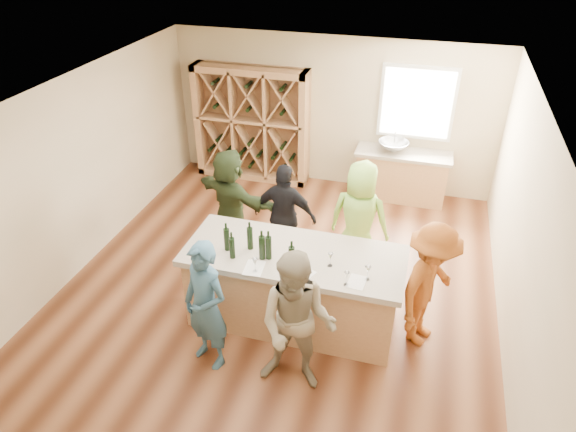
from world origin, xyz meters
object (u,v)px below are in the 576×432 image
(person_server, at_px, (429,286))
(person_far_left, at_px, (231,200))
(person_far_right, at_px, (359,220))
(person_near_right, at_px, (297,324))
(wine_rack, at_px, (252,125))
(person_near_left, at_px, (206,306))
(wine_bottle_c, at_px, (250,238))
(wine_bottle_a, at_px, (227,239))
(wine_bottle_b, at_px, (232,248))
(wine_bottle_d, at_px, (262,248))
(wine_bottle_f, at_px, (291,258))
(tasting_counter_base, at_px, (294,290))
(person_far_mid, at_px, (285,216))
(sink, at_px, (393,146))
(wine_bottle_e, at_px, (269,248))

(person_server, distance_m, person_far_left, 3.29)
(person_server, distance_m, person_far_right, 1.56)
(person_near_right, bearing_deg, wine_rack, 113.18)
(person_far_right, bearing_deg, wine_rack, -38.46)
(person_near_left, xyz_separation_m, person_far_left, (-0.62, 2.34, -0.01))
(wine_bottle_c, bearing_deg, wine_bottle_a, -158.97)
(wine_bottle_a, bearing_deg, wine_rack, 105.20)
(wine_bottle_b, relative_size, person_far_left, 0.17)
(wine_bottle_d, relative_size, wine_bottle_f, 1.04)
(tasting_counter_base, distance_m, person_server, 1.68)
(wine_bottle_d, height_order, person_near_left, person_near_left)
(wine_bottle_d, xyz_separation_m, person_far_mid, (-0.13, 1.43, -0.43))
(wine_rack, xyz_separation_m, person_far_left, (0.48, -2.38, -0.27))
(person_far_mid, bearing_deg, wine_bottle_a, 79.56)
(sink, bearing_deg, person_server, -77.16)
(person_far_mid, distance_m, wine_bottle_f, 1.66)
(tasting_counter_base, distance_m, person_far_right, 1.47)
(wine_bottle_b, distance_m, wine_bottle_c, 0.28)
(sink, height_order, person_far_mid, person_far_mid)
(sink, bearing_deg, wine_rack, 178.51)
(person_far_mid, height_order, person_far_right, person_far_right)
(wine_bottle_d, height_order, person_far_right, person_far_right)
(tasting_counter_base, xyz_separation_m, person_server, (1.64, 0.11, 0.34))
(sink, height_order, wine_bottle_a, wine_bottle_a)
(wine_bottle_e, xyz_separation_m, person_near_right, (0.58, -0.81, -0.34))
(person_far_left, bearing_deg, sink, -110.63)
(wine_bottle_b, xyz_separation_m, wine_bottle_d, (0.35, 0.08, 0.02))
(sink, bearing_deg, wine_bottle_f, -100.93)
(wine_bottle_e, bearing_deg, person_near_right, -54.55)
(wine_bottle_d, relative_size, person_server, 0.19)
(wine_bottle_c, bearing_deg, sink, 69.91)
(wine_bottle_a, bearing_deg, sink, 67.00)
(wine_bottle_d, bearing_deg, wine_bottle_c, 142.84)
(sink, relative_size, wine_bottle_f, 1.81)
(wine_rack, height_order, person_server, wine_rack)
(wine_rack, relative_size, person_server, 1.30)
(wine_bottle_b, distance_m, person_far_right, 2.07)
(person_near_left, bearing_deg, wine_rack, 125.13)
(wine_bottle_e, height_order, person_server, person_server)
(person_far_right, distance_m, wine_bottle_f, 1.71)
(wine_bottle_c, xyz_separation_m, person_far_mid, (0.08, 1.27, -0.42))
(wine_bottle_a, height_order, person_near_right, person_near_right)
(wine_bottle_a, bearing_deg, person_near_left, -87.36)
(person_far_mid, bearing_deg, person_server, 155.84)
(sink, bearing_deg, wine_bottle_d, -106.58)
(person_near_right, bearing_deg, wine_bottle_b, 143.43)
(person_far_mid, bearing_deg, wine_rack, -57.59)
(wine_bottle_c, height_order, wine_bottle_f, same)
(person_far_right, xyz_separation_m, person_far_left, (-2.00, 0.11, -0.06))
(person_far_mid, height_order, person_far_left, person_far_left)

